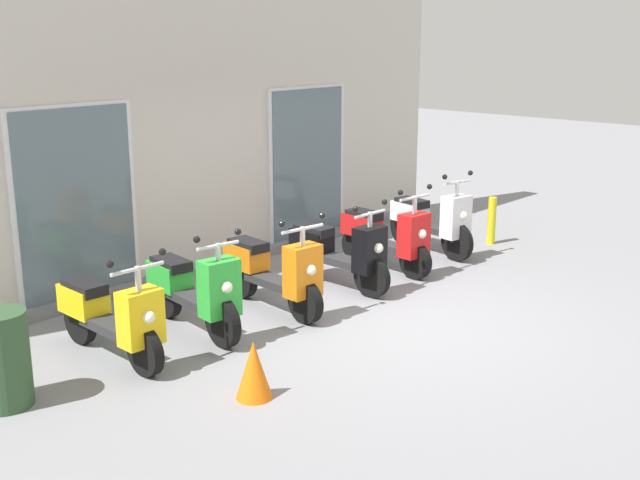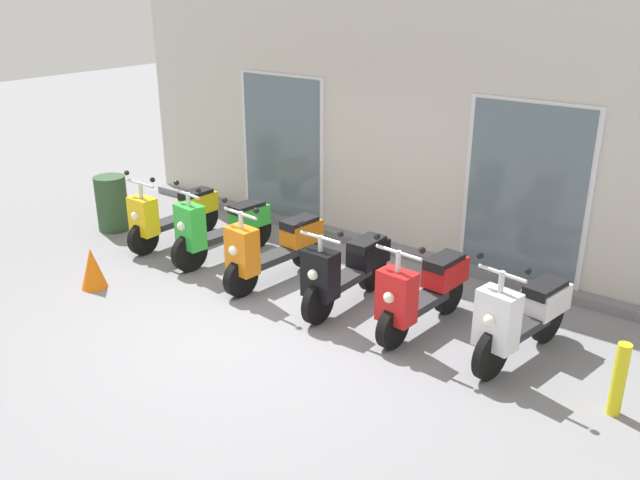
# 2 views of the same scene
# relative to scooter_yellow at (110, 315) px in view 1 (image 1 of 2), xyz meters

# --- Properties ---
(ground_plane) EXTENTS (40.00, 40.00, 0.00)m
(ground_plane) POSITION_rel_scooter_yellow_xyz_m (2.59, -1.23, -0.44)
(ground_plane) COLOR gray
(storefront_facade) EXTENTS (9.35, 0.50, 4.18)m
(storefront_facade) POSITION_rel_scooter_yellow_xyz_m (2.59, 1.79, 1.58)
(storefront_facade) COLOR beige
(storefront_facade) RESTS_ON ground_plane
(scooter_yellow) EXTENTS (0.62, 1.61, 1.15)m
(scooter_yellow) POSITION_rel_scooter_yellow_xyz_m (0.00, 0.00, 0.00)
(scooter_yellow) COLOR black
(scooter_yellow) RESTS_ON ground_plane
(scooter_green) EXTENTS (0.58, 1.64, 1.18)m
(scooter_green) POSITION_rel_scooter_yellow_xyz_m (0.99, -0.03, 0.02)
(scooter_green) COLOR black
(scooter_green) RESTS_ON ground_plane
(scooter_orange) EXTENTS (0.63, 1.63, 1.18)m
(scooter_orange) POSITION_rel_scooter_yellow_xyz_m (2.02, -0.16, 0.02)
(scooter_orange) COLOR black
(scooter_orange) RESTS_ON ground_plane
(scooter_black) EXTENTS (0.60, 1.59, 1.14)m
(scooter_black) POSITION_rel_scooter_yellow_xyz_m (3.13, -0.17, 0.02)
(scooter_black) COLOR black
(scooter_black) RESTS_ON ground_plane
(scooter_red) EXTENTS (0.62, 1.53, 1.19)m
(scooter_red) POSITION_rel_scooter_yellow_xyz_m (4.11, -0.14, 0.02)
(scooter_red) COLOR black
(scooter_red) RESTS_ON ground_plane
(scooter_white) EXTENTS (0.63, 1.56, 1.23)m
(scooter_white) POSITION_rel_scooter_yellow_xyz_m (5.20, -0.10, 0.04)
(scooter_white) COLOR black
(scooter_white) RESTS_ON ground_plane
(trash_bin) EXTENTS (0.47, 0.47, 0.84)m
(trash_bin) POSITION_rel_scooter_yellow_xyz_m (-1.17, -0.19, -0.02)
(trash_bin) COLOR #2D4C2D
(trash_bin) RESTS_ON ground_plane
(traffic_cone) EXTENTS (0.32, 0.32, 0.52)m
(traffic_cone) POSITION_rel_scooter_yellow_xyz_m (0.34, -1.64, -0.18)
(traffic_cone) COLOR orange
(traffic_cone) RESTS_ON ground_plane
(curb_bollard) EXTENTS (0.12, 0.12, 0.70)m
(curb_bollard) POSITION_rel_scooter_yellow_xyz_m (6.22, -0.47, -0.09)
(curb_bollard) COLOR yellow
(curb_bollard) RESTS_ON ground_plane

